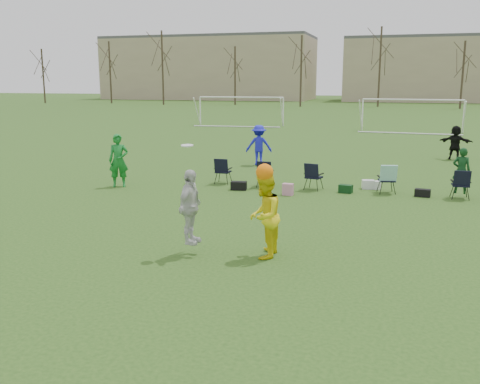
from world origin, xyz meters
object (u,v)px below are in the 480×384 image
(fielder_blue, at_px, (259,145))
(goal_left, at_px, (241,103))
(fielder_black, at_px, (455,143))
(fielder_green_near, at_px, (119,161))
(goal_mid, at_px, (412,106))
(center_contest, at_px, (239,212))

(fielder_blue, bearing_deg, goal_left, -87.62)
(fielder_black, xyz_separation_m, goal_left, (-15.82, 16.61, 1.09))
(fielder_green_near, height_order, fielder_black, fielder_green_near)
(fielder_blue, relative_size, fielder_black, 1.09)
(fielder_black, xyz_separation_m, goal_mid, (-1.82, 14.61, 1.09))
(goal_mid, bearing_deg, fielder_blue, -106.20)
(fielder_black, bearing_deg, fielder_green_near, 56.56)
(fielder_green_near, distance_m, center_contest, 9.06)
(goal_left, bearing_deg, fielder_green_near, -87.91)
(fielder_green_near, height_order, fielder_blue, fielder_green_near)
(fielder_blue, relative_size, center_contest, 0.74)
(fielder_blue, bearing_deg, fielder_black, -169.65)
(fielder_blue, bearing_deg, fielder_green_near, 44.65)
(fielder_black, height_order, goal_left, goal_left)
(goal_left, bearing_deg, center_contest, -78.72)
(goal_left, distance_m, goal_mid, 14.14)
(fielder_green_near, xyz_separation_m, center_contest, (6.45, -6.35, 0.05))
(goal_left, relative_size, goal_mid, 1.00)
(fielder_green_near, xyz_separation_m, goal_left, (-3.41, 27.43, 0.96))
(fielder_blue, xyz_separation_m, goal_left, (-7.01, 20.99, 1.01))
(fielder_green_near, relative_size, center_contest, 0.78)
(center_contest, relative_size, goal_mid, 0.33)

